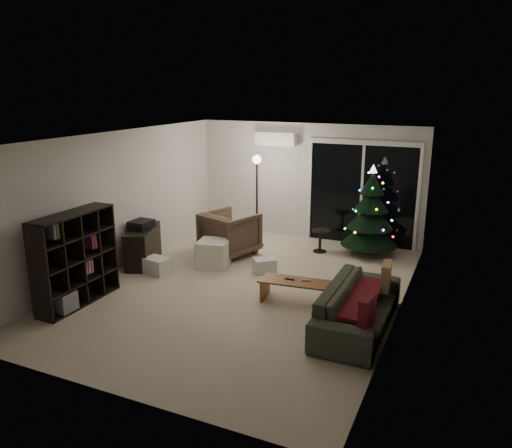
{
  "coord_description": "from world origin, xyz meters",
  "views": [
    {
      "loc": [
        3.37,
        -6.95,
        3.27
      ],
      "look_at": [
        0.1,
        0.3,
        1.05
      ],
      "focal_mm": 35.0,
      "sensor_mm": 36.0,
      "label": 1
    }
  ],
  "objects_px": {
    "sofa": "(358,306)",
    "christmas_tree": "(371,210)",
    "bookshelf": "(67,257)",
    "coffee_table": "(299,293)",
    "media_cabinet": "(143,246)",
    "armchair": "(230,233)"
  },
  "relations": [
    {
      "from": "bookshelf",
      "to": "sofa",
      "type": "xyz_separation_m",
      "value": [
        4.3,
        0.98,
        -0.41
      ]
    },
    {
      "from": "armchair",
      "to": "bookshelf",
      "type": "bearing_deg",
      "value": 86.27
    },
    {
      "from": "sofa",
      "to": "christmas_tree",
      "type": "distance_m",
      "value": 3.29
    },
    {
      "from": "armchair",
      "to": "christmas_tree",
      "type": "distance_m",
      "value": 2.81
    },
    {
      "from": "media_cabinet",
      "to": "christmas_tree",
      "type": "distance_m",
      "value": 4.45
    },
    {
      "from": "media_cabinet",
      "to": "armchair",
      "type": "xyz_separation_m",
      "value": [
        1.25,
        1.15,
        0.09
      ]
    },
    {
      "from": "armchair",
      "to": "sofa",
      "type": "relative_size",
      "value": 0.45
    },
    {
      "from": "armchair",
      "to": "sofa",
      "type": "distance_m",
      "value": 3.67
    },
    {
      "from": "sofa",
      "to": "bookshelf",
      "type": "bearing_deg",
      "value": 102.97
    },
    {
      "from": "media_cabinet",
      "to": "armchair",
      "type": "distance_m",
      "value": 1.71
    },
    {
      "from": "sofa",
      "to": "armchair",
      "type": "bearing_deg",
      "value": 56.25
    },
    {
      "from": "bookshelf",
      "to": "coffee_table",
      "type": "height_order",
      "value": "bookshelf"
    },
    {
      "from": "bookshelf",
      "to": "christmas_tree",
      "type": "bearing_deg",
      "value": 35.51
    },
    {
      "from": "media_cabinet",
      "to": "sofa",
      "type": "relative_size",
      "value": 0.53
    },
    {
      "from": "christmas_tree",
      "to": "armchair",
      "type": "bearing_deg",
      "value": -155.59
    },
    {
      "from": "bookshelf",
      "to": "armchair",
      "type": "xyz_separation_m",
      "value": [
        1.25,
        3.02,
        -0.28
      ]
    },
    {
      "from": "sofa",
      "to": "coffee_table",
      "type": "distance_m",
      "value": 1.08
    },
    {
      "from": "coffee_table",
      "to": "christmas_tree",
      "type": "height_order",
      "value": "christmas_tree"
    },
    {
      "from": "armchair",
      "to": "coffee_table",
      "type": "distance_m",
      "value": 2.65
    },
    {
      "from": "coffee_table",
      "to": "sofa",
      "type": "bearing_deg",
      "value": -26.3
    },
    {
      "from": "coffee_table",
      "to": "armchair",
      "type": "bearing_deg",
      "value": 135.09
    },
    {
      "from": "bookshelf",
      "to": "coffee_table",
      "type": "bearing_deg",
      "value": 10.06
    }
  ]
}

